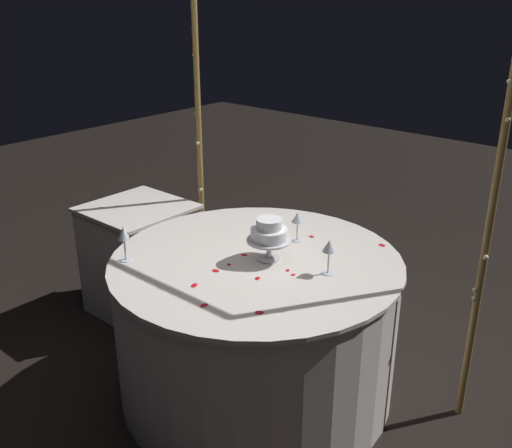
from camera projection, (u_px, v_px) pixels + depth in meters
The scene contains 20 objects.
ground_plane at pixel (256, 386), 3.15m from camera, with size 12.00×12.00×0.00m, color black.
decorative_arch at pixel (321, 128), 3.01m from camera, with size 1.89×0.05×2.04m.
main_table at pixel (256, 326), 3.01m from camera, with size 1.45×1.45×0.77m.
side_table at pixel (141, 259), 3.79m from camera, with size 0.60×0.60×0.73m.
tiered_cake at pixel (269, 233), 2.81m from camera, with size 0.22×0.22×0.21m.
wine_glass_0 at pixel (124, 235), 2.80m from camera, with size 0.06×0.06×0.18m.
wine_glass_1 at pixel (329, 248), 2.67m from camera, with size 0.06×0.06×0.17m.
wine_glass_2 at pixel (298, 219), 3.02m from camera, with size 0.06×0.06×0.16m.
rose_petal_0 at pixel (272, 241), 3.05m from camera, with size 0.03×0.02×0.00m, color red.
rose_petal_1 at pixel (204, 305), 2.44m from camera, with size 0.04×0.03×0.00m, color red.
rose_petal_2 at pixel (194, 285), 2.60m from camera, with size 0.04×0.03×0.00m, color red.
rose_petal_3 at pixel (229, 264), 2.80m from camera, with size 0.03×0.02×0.00m, color red.
rose_petal_4 at pixel (259, 312), 2.39m from camera, with size 0.04×0.03×0.00m, color red.
rose_petal_5 at pixel (258, 278), 2.67m from camera, with size 0.03×0.02×0.00m, color red.
rose_petal_6 at pixel (293, 275), 2.70m from camera, with size 0.02×0.02×0.00m, color red.
rose_petal_7 at pixel (312, 236), 3.11m from camera, with size 0.03×0.02×0.00m, color red.
rose_petal_8 at pixel (216, 271), 2.74m from camera, with size 0.04×0.03×0.00m, color red.
rose_petal_9 at pixel (382, 245), 3.01m from camera, with size 0.04×0.03×0.00m, color red.
rose_petal_10 at pixel (287, 270), 2.74m from camera, with size 0.02×0.02×0.00m, color red.
rose_petal_11 at pixel (244, 255), 2.90m from camera, with size 0.03×0.02×0.00m, color red.
Camera 1 is at (1.68, -1.96, 2.01)m, focal length 40.84 mm.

